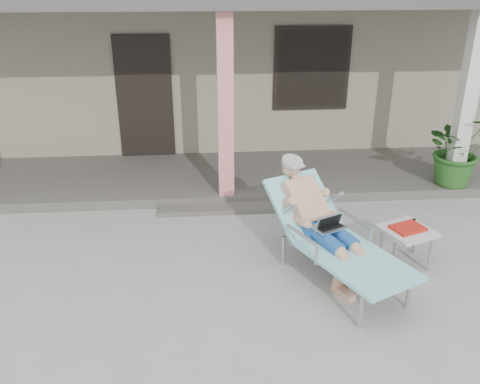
{
  "coord_description": "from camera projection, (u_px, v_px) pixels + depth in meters",
  "views": [
    {
      "loc": [
        -0.35,
        -4.81,
        3.25
      ],
      "look_at": [
        0.08,
        0.6,
        0.85
      ],
      "focal_mm": 38.0,
      "sensor_mm": 36.0,
      "label": 1
    }
  ],
  "objects": [
    {
      "name": "porch_overhang",
      "position": [
        221.0,
        3.0,
        7.28
      ],
      "size": [
        10.0,
        2.3,
        2.85
      ],
      "color": "silver",
      "rests_on": "porch_deck"
    },
    {
      "name": "house",
      "position": [
        215.0,
        48.0,
        10.97
      ],
      "size": [
        10.4,
        5.4,
        3.3
      ],
      "color": "gray",
      "rests_on": "ground"
    },
    {
      "name": "ground",
      "position": [
        237.0,
        282.0,
        5.73
      ],
      "size": [
        60.0,
        60.0,
        0.0
      ],
      "primitive_type": "plane",
      "color": "#9E9E99",
      "rests_on": "ground"
    },
    {
      "name": "side_table",
      "position": [
        407.0,
        232.0,
        5.97
      ],
      "size": [
        0.69,
        0.69,
        0.48
      ],
      "rotation": [
        0.0,
        0.0,
        0.37
      ],
      "color": "beige",
      "rests_on": "ground"
    },
    {
      "name": "lounger",
      "position": [
        328.0,
        210.0,
        5.61
      ],
      "size": [
        1.5,
        2.06,
        1.3
      ],
      "rotation": [
        0.0,
        0.0,
        0.44
      ],
      "color": "#B7B7BC",
      "rests_on": "ground"
    },
    {
      "name": "porch_step",
      "position": [
        228.0,
        209.0,
        7.4
      ],
      "size": [
        2.0,
        0.3,
        0.07
      ],
      "primitive_type": "cube",
      "color": "#605B56",
      "rests_on": "ground"
    },
    {
      "name": "potted_palm",
      "position": [
        458.0,
        149.0,
        7.75
      ],
      "size": [
        1.1,
        0.98,
        1.13
      ],
      "primitive_type": "imported",
      "rotation": [
        0.0,
        0.0,
        0.1
      ],
      "color": "#26591E",
      "rests_on": "porch_deck"
    },
    {
      "name": "porch_deck",
      "position": [
        224.0,
        177.0,
        8.43
      ],
      "size": [
        10.0,
        2.0,
        0.15
      ],
      "primitive_type": "cube",
      "color": "#605B56",
      "rests_on": "ground"
    }
  ]
}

